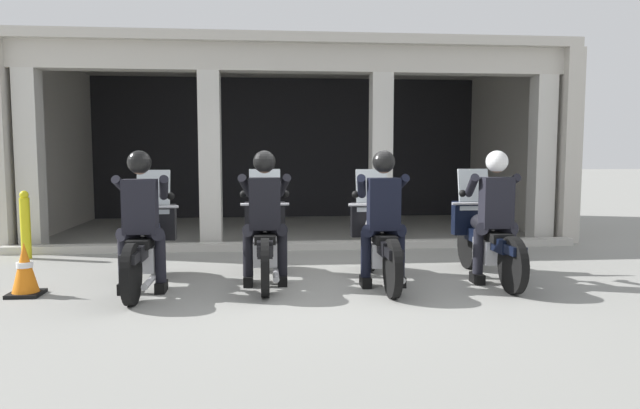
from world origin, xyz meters
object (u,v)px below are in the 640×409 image
(police_officer_far_left, at_px, (141,209))
(bollard_kerbside, at_px, (25,225))
(motorcycle_center_right, at_px, (378,240))
(police_officer_far_right, at_px, (495,205))
(traffic_cone_flank, at_px, (25,270))
(motorcycle_far_left, at_px, (147,244))
(motorcycle_far_right, at_px, (485,238))
(police_officer_center_right, at_px, (383,207))
(police_officer_center_left, at_px, (265,206))
(motorcycle_center_left, at_px, (265,240))

(police_officer_far_left, height_order, bollard_kerbside, police_officer_far_left)
(motorcycle_center_right, height_order, bollard_kerbside, motorcycle_center_right)
(police_officer_far_right, bearing_deg, bollard_kerbside, 173.44)
(police_officer_far_left, xyz_separation_m, traffic_cone_flank, (-1.25, -0.03, -0.65))
(traffic_cone_flank, distance_m, bollard_kerbside, 2.45)
(motorcycle_far_left, height_order, motorcycle_far_right, same)
(police_officer_far_left, relative_size, motorcycle_far_right, 0.78)
(police_officer_center_right, height_order, bollard_kerbside, police_officer_center_right)
(police_officer_far_left, relative_size, motorcycle_center_right, 0.78)
(police_officer_far_left, distance_m, police_officer_center_right, 2.73)
(police_officer_far_left, relative_size, police_officer_center_left, 1.00)
(traffic_cone_flank, bearing_deg, motorcycle_center_right, 4.98)
(police_officer_center_right, distance_m, motorcycle_far_right, 1.47)
(motorcycle_center_left, distance_m, bollard_kerbside, 3.92)
(motorcycle_center_left, distance_m, police_officer_center_left, 0.52)
(motorcycle_center_right, bearing_deg, traffic_cone_flank, -164.07)
(motorcycle_far_right, bearing_deg, motorcycle_far_left, -166.19)
(motorcycle_far_left, bearing_deg, motorcycle_center_left, 22.66)
(bollard_kerbside, bearing_deg, motorcycle_far_right, -16.77)
(police_officer_center_left, distance_m, motorcycle_center_right, 1.44)
(motorcycle_far_left, relative_size, police_officer_center_left, 1.29)
(police_officer_center_right, bearing_deg, motorcycle_center_right, 100.69)
(motorcycle_far_left, relative_size, motorcycle_center_left, 1.00)
(police_officer_center_left, height_order, traffic_cone_flank, police_officer_center_left)
(motorcycle_far_right, height_order, police_officer_far_right, police_officer_far_right)
(motorcycle_far_left, distance_m, bollard_kerbside, 2.91)
(police_officer_far_left, bearing_deg, police_officer_far_right, 14.75)
(motorcycle_center_right, bearing_deg, police_officer_center_right, -79.31)
(motorcycle_center_left, height_order, police_officer_far_right, police_officer_far_right)
(motorcycle_center_right, bearing_deg, motorcycle_far_right, 13.13)
(police_officer_far_left, height_order, motorcycle_far_right, police_officer_far_left)
(police_officer_center_left, distance_m, motorcycle_far_right, 2.77)
(motorcycle_far_left, height_order, motorcycle_center_left, same)
(police_officer_center_left, relative_size, motorcycle_center_right, 0.78)
(motorcycle_far_left, xyz_separation_m, police_officer_far_left, (-0.00, -0.28, 0.44))
(police_officer_far_left, xyz_separation_m, police_officer_center_right, (2.73, 0.04, 0.00))
(police_officer_center_left, bearing_deg, motorcycle_far_right, 7.35)
(police_officer_center_right, bearing_deg, police_officer_center_left, -176.68)
(motorcycle_center_right, height_order, traffic_cone_flank, motorcycle_center_right)
(police_officer_center_left, relative_size, motorcycle_far_right, 0.78)
(motorcycle_far_left, relative_size, police_officer_far_left, 1.29)
(police_officer_center_right, distance_m, bollard_kerbside, 5.36)
(motorcycle_far_left, bearing_deg, police_officer_far_left, -76.75)
(motorcycle_center_right, bearing_deg, police_officer_center_left, -164.82)
(police_officer_far_right, relative_size, bollard_kerbside, 1.58)
(motorcycle_center_right, bearing_deg, motorcycle_far_left, -168.27)
(motorcycle_center_left, xyz_separation_m, traffic_cone_flank, (-2.61, -0.53, -0.21))
(motorcycle_center_left, bearing_deg, bollard_kerbside, 157.67)
(motorcycle_center_left, distance_m, police_officer_far_right, 2.79)
(police_officer_center_left, height_order, motorcycle_far_right, police_officer_center_left)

